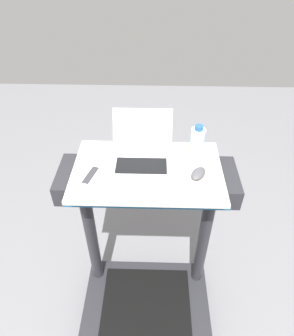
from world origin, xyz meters
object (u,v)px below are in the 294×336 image
(computer_mouse, at_px, (198,173))
(tv_remote, at_px, (91,177))
(laptop, at_px, (142,153))
(water_bottle, at_px, (197,145))

(computer_mouse, distance_m, tv_remote, 0.51)
(laptop, xyz_separation_m, water_bottle, (0.27, 0.01, 0.05))
(laptop, distance_m, computer_mouse, 0.30)
(laptop, distance_m, water_bottle, 0.27)
(tv_remote, bearing_deg, water_bottle, 17.28)
(computer_mouse, bearing_deg, tv_remote, -145.74)
(water_bottle, height_order, tv_remote, water_bottle)
(water_bottle, distance_m, tv_remote, 0.54)
(laptop, distance_m, tv_remote, 0.28)
(laptop, bearing_deg, computer_mouse, -22.34)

